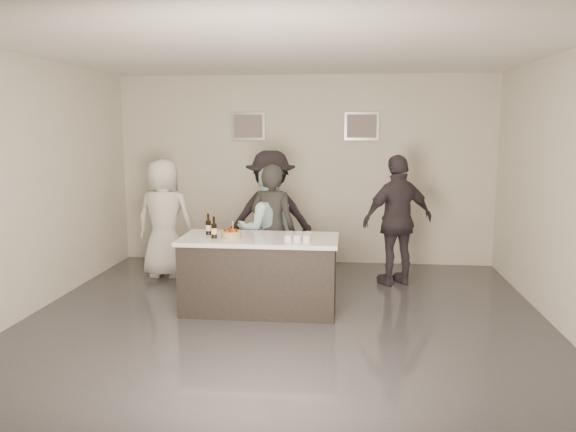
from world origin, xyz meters
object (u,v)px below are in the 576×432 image
object	(u,v)px
bar_counter	(260,274)
cake	(231,235)
beer_bottle_b	(214,227)
person_guest_back	(271,216)
person_main_black	(273,230)
beer_bottle_a	(208,224)
person_main_blue	(267,230)
person_guest_right	(398,220)
person_guest_left	(164,219)

from	to	relation	value
bar_counter	cake	distance (m)	0.59
beer_bottle_b	person_guest_back	size ratio (longest dim) A/B	0.14
beer_bottle_b	person_main_black	size ratio (longest dim) A/B	0.15
beer_bottle_a	person_main_blue	distance (m)	1.00
bar_counter	person_main_blue	world-z (taller)	person_main_blue
person_guest_back	person_main_blue	bearing A→B (deg)	83.70
cake	person_guest_back	world-z (taller)	person_guest_back
cake	person_guest_right	bearing A→B (deg)	34.98
bar_counter	person_main_blue	distance (m)	0.93
person_main_blue	beer_bottle_a	bearing A→B (deg)	37.80
cake	person_main_blue	world-z (taller)	person_main_blue
beer_bottle_b	person_guest_left	size ratio (longest dim) A/B	0.15
person_main_blue	beer_bottle_b	bearing A→B (deg)	49.60
person_main_blue	person_guest_right	size ratio (longest dim) A/B	0.91
beer_bottle_b	bar_counter	bearing A→B (deg)	13.35
beer_bottle_a	beer_bottle_b	world-z (taller)	same
beer_bottle_b	person_guest_left	xyz separation A→B (m)	(-1.11, 1.52, -0.16)
person_guest_left	bar_counter	bearing A→B (deg)	142.25
beer_bottle_a	person_guest_back	xyz separation A→B (m)	(0.58, 1.29, -0.10)
beer_bottle_a	person_guest_right	size ratio (longest dim) A/B	0.14
person_main_black	person_guest_back	distance (m)	0.67
person_guest_left	person_guest_right	distance (m)	3.35
beer_bottle_a	beer_bottle_b	xyz separation A→B (m)	(0.12, -0.21, 0.00)
person_main_black	cake	bearing A→B (deg)	80.63
person_main_black	person_guest_right	distance (m)	1.79
person_main_blue	person_main_black	bearing A→B (deg)	110.18
person_main_blue	person_guest_right	world-z (taller)	person_guest_right
person_main_blue	person_guest_left	world-z (taller)	person_guest_left
bar_counter	person_guest_left	size ratio (longest dim) A/B	1.07
bar_counter	person_main_black	world-z (taller)	person_main_black
cake	beer_bottle_b	world-z (taller)	beer_bottle_b
beer_bottle_b	person_guest_back	bearing A→B (deg)	72.75
person_guest_right	person_guest_left	bearing A→B (deg)	-27.05
person_guest_right	person_guest_back	size ratio (longest dim) A/B	0.98
bar_counter	person_main_black	xyz separation A→B (m)	(0.06, 0.72, 0.41)
cake	beer_bottle_b	bearing A→B (deg)	-169.86
beer_bottle_a	bar_counter	bearing A→B (deg)	-7.65
cake	person_main_black	world-z (taller)	person_main_black
cake	beer_bottle_a	size ratio (longest dim) A/B	0.89
beer_bottle_a	person_guest_right	distance (m)	2.69
beer_bottle_a	person_guest_left	distance (m)	1.65
person_guest_left	person_guest_right	world-z (taller)	person_guest_right
cake	person_guest_left	distance (m)	1.98
person_guest_back	person_guest_right	bearing A→B (deg)	170.56
bar_counter	person_guest_left	xyz separation A→B (m)	(-1.62, 1.40, 0.42)
cake	person_guest_back	distance (m)	1.48
cake	bar_counter	bearing A→B (deg)	15.30
person_guest_back	person_guest_left	bearing A→B (deg)	-9.71
person_main_black	person_main_blue	size ratio (longest dim) A/B	1.04
beer_bottle_a	person_main_blue	bearing A→B (deg)	51.70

